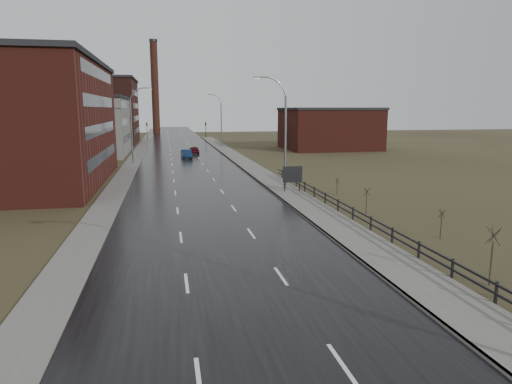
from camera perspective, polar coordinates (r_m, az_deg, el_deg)
name	(u,v)px	position (r m, az deg, el deg)	size (l,w,h in m)	color
road	(187,164)	(69.24, -8.58, 3.44)	(14.00, 300.00, 0.06)	black
sidewalk_right	(285,191)	(45.93, 3.70, 0.16)	(3.20, 180.00, 0.18)	#595651
curb_right	(271,191)	(45.57, 1.85, 0.10)	(0.16, 180.00, 0.18)	slate
sidewalk_left	(131,165)	(69.36, -15.37, 3.23)	(2.40, 260.00, 0.12)	#595651
warehouse_mid	(80,126)	(88.02, -21.13, 7.73)	(16.32, 20.40, 10.50)	slate
warehouse_far	(80,111)	(118.39, -21.15, 9.42)	(26.52, 24.48, 15.50)	#331611
building_right	(329,128)	(96.70, 9.11, 7.86)	(18.36, 16.32, 8.50)	#471914
smokestack	(155,87)	(158.89, -12.52, 12.71)	(2.70, 2.70, 30.70)	#331611
streetlight_right_mid	(283,133)	(46.21, 3.34, 7.41)	(3.36, 0.28, 11.35)	slate
streetlight_left	(133,125)	(70.89, -15.07, 8.08)	(3.36, 0.28, 11.35)	slate
streetlight_right_far	(220,120)	(99.39, -4.54, 8.93)	(3.36, 0.28, 11.35)	slate
guardrail	(375,224)	(31.02, 14.70, -3.93)	(0.10, 53.05, 1.10)	black
shrub_c	(492,255)	(24.03, 27.40, -6.96)	(0.66, 0.70, 2.83)	#382D23
shrub_d	(441,223)	(31.35, 22.15, -3.64)	(0.46, 0.48, 1.91)	#382D23
shrub_e	(367,200)	(36.66, 13.65, -1.03)	(0.51, 0.54, 2.15)	#382D23
shrub_f	(337,186)	(44.65, 10.11, 0.74)	(0.40, 0.42, 1.63)	#382D23
billboard	(292,175)	(45.08, 4.58, 2.11)	(1.98, 0.17, 2.65)	black
traffic_light_left	(147,123)	(128.84, -13.50, 8.43)	(0.58, 2.73, 5.30)	black
traffic_light_right	(206,122)	(129.21, -6.32, 8.66)	(0.58, 2.73, 5.30)	black
car_near	(186,154)	(77.32, -8.69, 4.67)	(1.55, 4.45, 1.47)	#0C1D3E
car_far	(194,150)	(85.74, -7.74, 5.21)	(1.63, 4.06, 1.38)	#490C16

